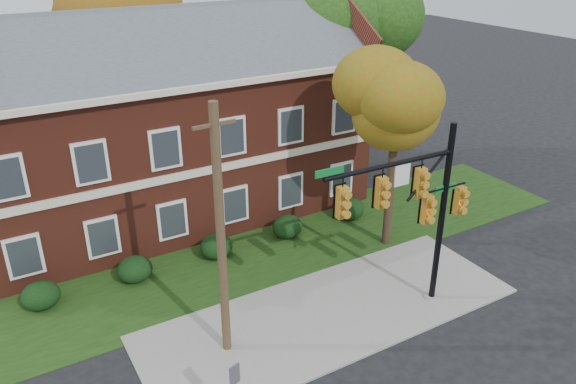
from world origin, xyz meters
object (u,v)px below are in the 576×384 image
hedge_left (135,269)px  tree_near_right (404,97)px  hedge_right (288,227)px  hedge_far_right (350,209)px  hedge_center (216,247)px  hedge_far_left (41,296)px  tree_right_rear (355,23)px  traffic_signal (416,204)px  apartment_building (165,114)px  utility_pole (221,236)px  tree_far_rear (135,7)px

hedge_left → tree_near_right: (10.72, -2.83, 6.14)m
hedge_right → tree_near_right: size_ratio=0.16×
hedge_left → hedge_far_right: same height
hedge_center → tree_near_right: (7.22, -2.83, 6.14)m
hedge_left → hedge_far_left: bearing=180.0°
hedge_center → tree_right_rear: size_ratio=0.13×
hedge_right → hedge_far_right: (3.50, 0.00, 0.00)m
traffic_signal → apartment_building: bearing=112.2°
hedge_far_right → tree_right_rear: 10.66m
hedge_far_left → utility_pole: utility_pole is taller
hedge_far_left → hedge_center: same height
hedge_center → hedge_far_left: bearing=180.0°
hedge_center → hedge_left: bearing=180.0°
tree_far_rear → traffic_signal: 20.69m
tree_near_right → hedge_left: bearing=165.2°
hedge_right → utility_pole: size_ratio=0.16×
hedge_center → hedge_right: bearing=0.0°
hedge_far_left → hedge_right: size_ratio=1.00×
traffic_signal → hedge_far_left: bearing=151.0°
hedge_left → tree_near_right: 12.68m
apartment_building → hedge_left: 7.73m
apartment_building → tree_far_rear: size_ratio=1.63×
hedge_far_left → hedge_right: same height
apartment_building → hedge_left: apartment_building is taller
hedge_left → hedge_right: bearing=0.0°
hedge_far_right → utility_pole: size_ratio=0.16×
hedge_far_right → tree_far_rear: size_ratio=0.12×
hedge_left → hedge_center: 3.50m
hedge_far_left → tree_far_rear: tree_far_rear is taller
hedge_far_left → tree_far_rear: bearing=57.5°
tree_near_right → hedge_center: bearing=158.6°
hedge_left → tree_far_rear: tree_far_rear is taller
tree_right_rear → utility_pole: 18.14m
hedge_far_left → tree_right_rear: (18.31, 6.11, 7.60)m
hedge_far_right → hedge_center: bearing=180.0°
hedge_far_right → tree_far_rear: (-5.66, 13.09, 8.32)m
hedge_center → tree_near_right: bearing=-21.4°
tree_far_rear → apartment_building: bearing=-99.7°
apartment_building → tree_right_rear: 11.77m
hedge_center → tree_far_rear: tree_far_rear is taller
hedge_center → tree_near_right: size_ratio=0.16×
hedge_far_left → hedge_left: (3.50, 0.00, 0.00)m
hedge_far_left → hedge_far_right: 14.00m
hedge_center → hedge_far_right: size_ratio=1.00×
hedge_center → tree_right_rear: bearing=28.4°
apartment_building → hedge_right: (3.50, -5.25, -4.46)m
utility_pole → hedge_far_right: bearing=27.7°
tree_near_right → tree_right_rear: tree_right_rear is taller
hedge_right → hedge_far_left: bearing=180.0°
hedge_far_right → tree_near_right: size_ratio=0.16×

